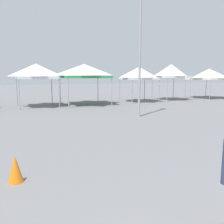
# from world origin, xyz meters

# --- Properties ---
(canopy_tent_behind_right) EXTENTS (2.95, 2.95, 3.22)m
(canopy_tent_behind_right) POSITION_xyz_m (-0.58, 17.90, 2.65)
(canopy_tent_behind_right) COLOR #9E9EA3
(canopy_tent_behind_right) RESTS_ON ground
(canopy_tent_right_of_center) EXTENTS (3.67, 3.67, 3.26)m
(canopy_tent_right_of_center) POSITION_xyz_m (3.12, 17.73, 2.70)
(canopy_tent_right_of_center) COLOR #9E9EA3
(canopy_tent_right_of_center) RESTS_ON ground
(canopy_tent_left_of_center) EXTENTS (2.89, 2.89, 3.11)m
(canopy_tent_left_of_center) POSITION_xyz_m (8.27, 17.86, 2.55)
(canopy_tent_left_of_center) COLOR #9E9EA3
(canopy_tent_left_of_center) RESTS_ON ground
(canopy_tent_behind_left) EXTENTS (2.83, 2.83, 3.44)m
(canopy_tent_behind_left) POSITION_xyz_m (12.01, 18.14, 2.78)
(canopy_tent_behind_left) COLOR #9E9EA3
(canopy_tent_behind_left) RESTS_ON ground
(canopy_tent_far_right) EXTENTS (3.62, 3.62, 3.07)m
(canopy_tent_far_right) POSITION_xyz_m (16.77, 18.00, 2.50)
(canopy_tent_far_right) COLOR #9E9EA3
(canopy_tent_far_right) RESTS_ON ground
(light_pole_opposite_side) EXTENTS (0.36, 0.36, 8.11)m
(light_pole_opposite_side) POSITION_xyz_m (4.22, 10.87, 4.62)
(light_pole_opposite_side) COLOR #9E9EA3
(light_pole_opposite_side) RESTS_ON ground
(traffic_cone_near_barrier) EXTENTS (0.32, 0.32, 0.61)m
(traffic_cone_near_barrier) POSITION_xyz_m (-2.48, 4.61, 0.30)
(traffic_cone_near_barrier) COLOR orange
(traffic_cone_near_barrier) RESTS_ON ground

